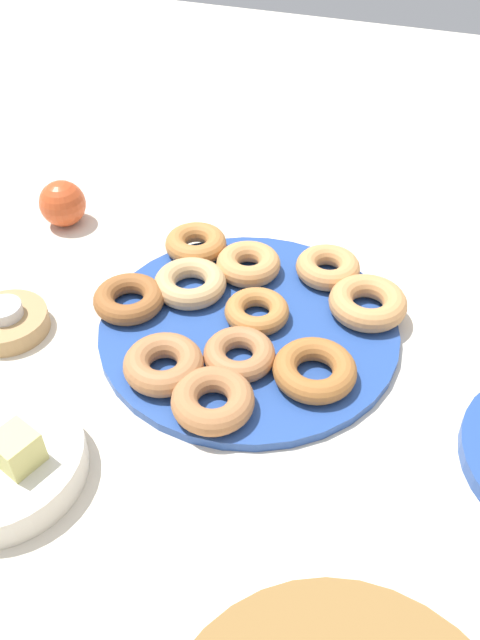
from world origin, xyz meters
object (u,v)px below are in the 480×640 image
(donut_2, at_px, (248,264))
(donut_3, at_px, (315,370))
(donut_0, at_px, (368,303))
(donut_plate, at_px, (249,326))
(fruit_bowl, at_px, (1,463))
(donut_1, at_px, (163,364))
(donut_4, at_px, (190,283))
(donut_6, at_px, (213,400))
(donut_8, at_px, (328,267))
(tealight, at_px, (4,310))
(donut_10, at_px, (239,354))
(donut_5, at_px, (196,244))
(candle_holder, at_px, (8,322))
(melon_chunk_left, at_px, (17,449))
(apple, at_px, (63,204))
(donut_7, at_px, (129,299))
(donut_9, at_px, (257,311))

(donut_2, relative_size, donut_3, 0.92)
(donut_0, bearing_deg, donut_plate, 28.44)
(fruit_bowl, bearing_deg, donut_1, -119.63)
(donut_1, bearing_deg, donut_4, -77.81)
(donut_6, bearing_deg, donut_8, -101.63)
(donut_0, relative_size, donut_6, 1.09)
(tealight, bearing_deg, donut_10, -172.89)
(donut_2, xyz_separation_m, donut_8, (-0.10, -0.03, -0.00))
(donut_5, bearing_deg, donut_3, 141.52)
(donut_5, distance_m, candle_holder, 0.26)
(donut_2, bearing_deg, donut_1, 82.98)
(donut_2, relative_size, fruit_bowl, 0.51)
(candle_holder, relative_size, melon_chunk_left, 2.71)
(donut_2, distance_m, melon_chunk_left, 0.38)
(donut_plate, relative_size, donut_2, 4.28)
(tealight, height_order, apple, apple)
(donut_0, bearing_deg, donut_10, 49.41)
(donut_2, distance_m, donut_4, 0.08)
(fruit_bowl, xyz_separation_m, apple, (0.18, -0.40, 0.02))
(donut_4, relative_size, donut_7, 1.05)
(donut_plate, bearing_deg, tealight, 20.36)
(donut_0, relative_size, donut_8, 1.14)
(donut_1, bearing_deg, donut_10, -147.86)
(donut_2, bearing_deg, donut_0, 172.03)
(donut_4, distance_m, donut_10, 0.14)
(donut_plate, xyz_separation_m, donut_6, (-0.01, 0.14, 0.02))
(tealight, distance_m, melon_chunk_left, 0.23)
(candle_holder, distance_m, apple, 0.23)
(donut_3, bearing_deg, donut_8, -79.73)
(donut_1, bearing_deg, donut_2, -97.02)
(donut_4, relative_size, donut_10, 1.13)
(donut_9, distance_m, donut_10, 0.08)
(donut_4, bearing_deg, donut_2, -131.60)
(donut_4, height_order, donut_10, donut_4)
(donut_8, bearing_deg, donut_4, 30.93)
(donut_4, bearing_deg, donut_8, -149.07)
(donut_plate, relative_size, donut_10, 4.46)
(donut_10, relative_size, melon_chunk_left, 2.24)
(tealight, bearing_deg, fruit_bowl, 124.41)
(donut_8, relative_size, fruit_bowl, 0.51)
(donut_1, relative_size, donut_6, 1.01)
(donut_10, bearing_deg, candle_holder, 7.11)
(donut_8, distance_m, melon_chunk_left, 0.44)
(donut_0, bearing_deg, donut_7, 18.69)
(donut_1, xyz_separation_m, melon_chunk_left, (0.07, 0.16, 0.03))
(donut_2, height_order, donut_3, donut_2)
(donut_8, relative_size, candle_holder, 0.85)
(apple, bearing_deg, donut_9, 161.42)
(donut_2, height_order, tealight, donut_2)
(donut_3, distance_m, donut_9, 0.11)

